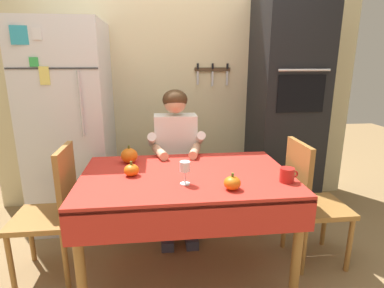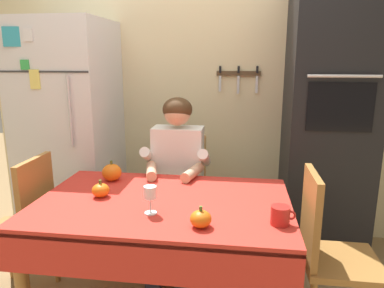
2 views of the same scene
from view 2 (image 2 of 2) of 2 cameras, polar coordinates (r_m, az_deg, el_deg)
The scene contains 13 objects.
back_wall_assembly at distance 3.11m, azimuth 1.14°, elevation 9.57°, with size 3.70×0.13×2.60m.
refrigerator at distance 3.07m, azimuth -18.66°, elevation 1.31°, with size 0.68×0.71×1.80m.
wall_oven at distance 2.84m, azimuth 20.75°, elevation 3.27°, with size 0.60×0.64×2.10m.
dining_table at distance 2.04m, azimuth -4.72°, elevation -11.30°, with size 1.40×0.90×0.74m.
chair_behind_person at distance 2.82m, azimuth -1.73°, elevation -7.31°, with size 0.40×0.40×0.93m.
seated_person at distance 2.57m, azimuth -2.48°, elevation -4.05°, with size 0.47×0.55×1.25m.
chair_right_side at distance 2.15m, azimuth 20.72°, elevation -15.14°, with size 0.40×0.40×0.93m.
chair_left_side at distance 2.51m, azimuth -25.15°, elevation -11.32°, with size 0.40×0.40×0.93m.
coffee_mug at distance 1.77m, azimuth 13.89°, elevation -10.97°, with size 0.12×0.09×0.09m.
wine_glass at distance 1.83m, azimuth -6.66°, elevation -7.93°, with size 0.07×0.07×0.15m.
pumpkin_large at distance 1.70m, azimuth 1.40°, elevation -11.80°, with size 0.10×0.10×0.10m.
pumpkin_medium at distance 2.37m, azimuth -12.63°, elevation -4.41°, with size 0.12×0.12×0.13m.
pumpkin_small at distance 2.11m, azimuth -14.31°, elevation -7.13°, with size 0.10×0.10×0.10m.
Camera 2 is at (0.42, -1.73, 1.50)m, focal length 33.56 mm.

